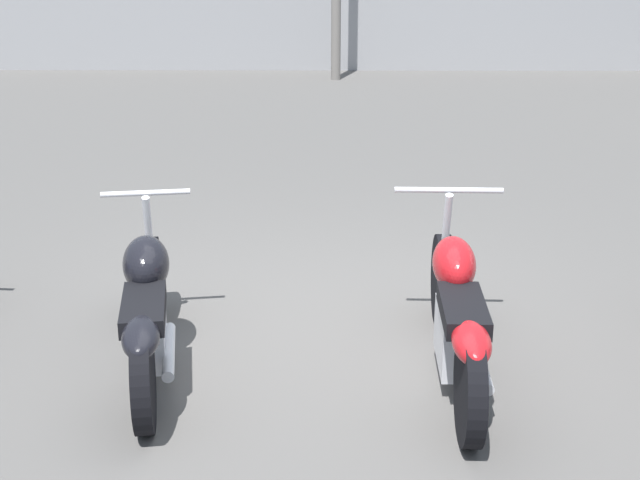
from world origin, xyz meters
name	(u,v)px	position (x,y,z in m)	size (l,w,h in m)	color
ground_plane	(320,337)	(0.00, 0.00, 0.00)	(60.00, 60.00, 0.00)	#514F4C
fence_back	(324,29)	(0.00, 10.76, 0.73)	(40.00, 0.04, 1.46)	gray
motorcycle_slot_2	(147,309)	(-1.02, -0.45, 0.40)	(0.60, 1.98, 0.94)	black
motorcycle_slot_3	(457,314)	(0.80, -0.52, 0.41)	(0.69, 2.08, 0.97)	black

